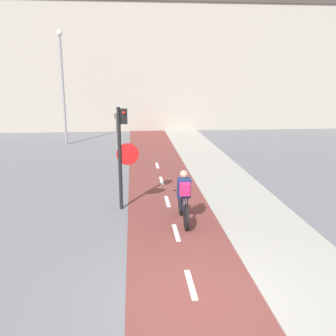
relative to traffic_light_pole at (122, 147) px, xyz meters
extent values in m
plane|color=slate|center=(1.39, -5.02, -1.94)|extent=(120.00, 120.00, 0.00)
cube|color=brown|center=(1.39, -5.02, -1.93)|extent=(2.54, 60.00, 0.02)
cube|color=white|center=(1.39, -4.52, -1.91)|extent=(0.12, 1.10, 0.00)
cube|color=white|center=(1.39, -2.02, -1.91)|extent=(0.12, 1.10, 0.00)
cube|color=white|center=(1.39, 0.48, -1.91)|extent=(0.12, 1.10, 0.00)
cube|color=white|center=(1.39, 2.98, -1.91)|extent=(0.12, 1.10, 0.00)
cube|color=white|center=(1.39, 5.48, -1.91)|extent=(0.12, 1.10, 0.00)
cube|color=#A8A399|center=(3.86, -5.02, -1.91)|extent=(2.40, 60.00, 0.05)
cube|color=#B2A899|center=(1.39, 18.97, 2.53)|extent=(60.00, 5.00, 8.94)
cube|color=#473D38|center=(1.39, 18.97, 7.25)|extent=(60.00, 5.20, 0.50)
cylinder|color=black|center=(-0.08, 0.00, -0.37)|extent=(0.11, 0.11, 3.12)
cube|color=black|center=(0.07, 0.00, 0.92)|extent=(0.20, 0.20, 0.44)
sphere|color=red|center=(0.07, -0.11, 1.03)|extent=(0.09, 0.09, 0.09)
cone|color=red|center=(0.15, 0.00, -0.22)|extent=(0.67, 0.01, 0.67)
cone|color=silver|center=(0.15, 0.00, -0.22)|extent=(0.60, 0.02, 0.60)
cylinder|color=gray|center=(-3.64, 11.44, 1.16)|extent=(0.14, 0.14, 6.20)
sphere|color=silver|center=(-3.64, 11.44, 4.37)|extent=(0.36, 0.36, 0.36)
cylinder|color=black|center=(1.68, -1.81, -1.60)|extent=(0.07, 0.68, 0.68)
cylinder|color=black|center=(1.68, -0.68, -1.60)|extent=(0.07, 0.68, 0.68)
cylinder|color=navy|center=(1.68, -1.03, -1.42)|extent=(0.04, 0.72, 0.42)
cylinder|color=navy|center=(1.68, -1.56, -1.40)|extent=(0.04, 0.38, 0.45)
cylinder|color=navy|center=(1.68, -1.21, -1.21)|extent=(0.04, 1.05, 0.07)
cylinder|color=navy|center=(1.68, -1.60, -1.61)|extent=(0.04, 0.43, 0.05)
cylinder|color=black|center=(1.68, -0.68, -1.18)|extent=(0.46, 0.03, 0.03)
cube|color=navy|center=(1.68, -1.33, -0.91)|extent=(0.36, 0.31, 0.59)
sphere|color=tan|center=(1.68, -1.29, -0.53)|extent=(0.22, 0.22, 0.22)
cylinder|color=#232328|center=(1.58, -1.37, -1.35)|extent=(0.04, 0.07, 0.43)
cylinder|color=#232328|center=(1.78, -1.37, -1.35)|extent=(0.04, 0.07, 0.43)
cube|color=#DB286B|center=(1.68, -1.51, -0.89)|extent=(0.28, 0.23, 0.39)
camera|label=1|loc=(0.32, -11.04, 2.09)|focal=40.00mm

